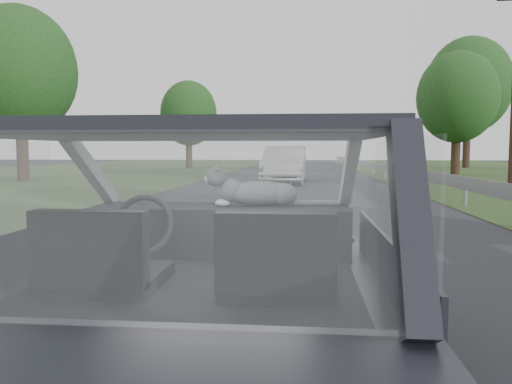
% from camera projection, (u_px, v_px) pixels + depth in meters
% --- Properties ---
extents(subject_car, '(1.80, 4.00, 1.45)m').
position_uv_depth(subject_car, '(201.00, 274.00, 2.51)').
color(subject_car, black).
rests_on(subject_car, ground).
extents(dashboard, '(1.58, 0.45, 0.30)m').
position_uv_depth(dashboard, '(221.00, 230.00, 3.12)').
color(dashboard, black).
rests_on(dashboard, subject_car).
extents(driver_seat, '(0.50, 0.72, 0.42)m').
position_uv_depth(driver_seat, '(100.00, 254.00, 2.25)').
color(driver_seat, black).
rests_on(driver_seat, subject_car).
extents(passenger_seat, '(0.50, 0.72, 0.42)m').
position_uv_depth(passenger_seat, '(277.00, 257.00, 2.17)').
color(passenger_seat, black).
rests_on(passenger_seat, subject_car).
extents(steering_wheel, '(0.36, 0.36, 0.04)m').
position_uv_depth(steering_wheel, '(143.00, 225.00, 2.86)').
color(steering_wheel, black).
rests_on(steering_wheel, dashboard).
extents(cat, '(0.62, 0.27, 0.27)m').
position_uv_depth(cat, '(260.00, 192.00, 3.11)').
color(cat, gray).
rests_on(cat, dashboard).
extents(guardrail, '(0.05, 90.00, 0.32)m').
position_uv_depth(guardrail, '(460.00, 182.00, 12.04)').
color(guardrail, '#989899').
rests_on(guardrail, ground).
extents(other_car, '(2.00, 4.73, 1.54)m').
position_uv_depth(other_car, '(285.00, 165.00, 20.59)').
color(other_car, beige).
rests_on(other_car, ground).
extents(highway_sign, '(0.19, 0.88, 2.20)m').
position_uv_depth(highway_sign, '(390.00, 156.00, 24.32)').
color(highway_sign, '#144120').
rests_on(highway_sign, ground).
extents(tree_2, '(4.96, 4.96, 6.56)m').
position_uv_depth(tree_2, '(457.00, 115.00, 27.21)').
color(tree_2, '#164414').
rests_on(tree_2, ground).
extents(tree_3, '(7.70, 7.70, 9.81)m').
position_uv_depth(tree_3, '(468.00, 105.00, 38.63)').
color(tree_3, '#164414').
rests_on(tree_3, ground).
extents(tree_5, '(6.32, 6.32, 7.52)m').
position_uv_depth(tree_5, '(20.00, 96.00, 22.17)').
color(tree_5, '#164414').
rests_on(tree_5, ground).
extents(tree_6, '(4.82, 4.82, 6.38)m').
position_uv_depth(tree_6, '(189.00, 126.00, 37.36)').
color(tree_6, '#164414').
rests_on(tree_6, ground).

